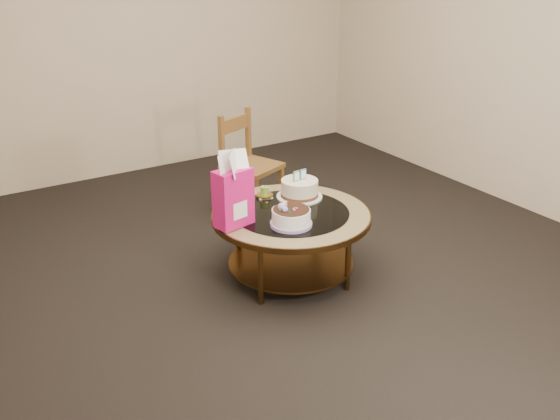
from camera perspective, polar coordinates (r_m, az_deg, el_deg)
ground at (r=4.17m, az=0.98°, el=-5.93°), size 5.00×5.00×0.00m
room_walls at (r=3.66m, az=1.15°, el=15.56°), size 4.52×5.02×2.61m
coffee_table at (r=3.99m, az=1.02°, el=-1.21°), size 1.02×1.02×0.46m
decorated_cake at (r=3.76m, az=1.00°, el=-0.73°), size 0.26×0.26×0.15m
cream_cake at (r=4.16m, az=1.80°, el=1.93°), size 0.31×0.31×0.19m
gift_bag at (r=3.70m, az=-4.31°, el=1.84°), size 0.25×0.20×0.46m
pillar_candle at (r=4.18m, az=-1.42°, el=1.53°), size 0.12×0.12×0.08m
dining_chair at (r=4.92m, az=-2.90°, el=4.17°), size 0.50×0.50×0.83m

